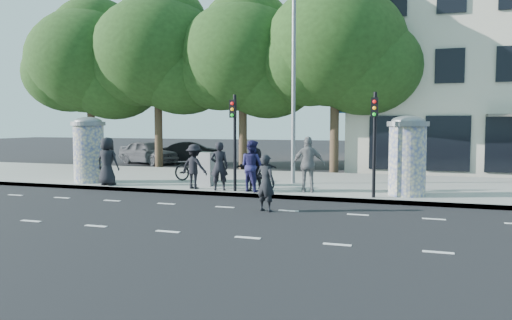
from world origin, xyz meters
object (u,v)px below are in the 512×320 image
(traffic_pole_near, at_px, (234,132))
(ped_f, at_px, (256,169))
(man_road, at_px, (266,183))
(ped_a, at_px, (107,161))
(ad_column_right, at_px, (407,154))
(traffic_pole_far, at_px, (374,133))
(ped_d, at_px, (194,167))
(bicycle, at_px, (196,169))
(car_mid, at_px, (193,153))
(cabinet_right, at_px, (403,176))
(ad_column_left, at_px, (89,148))
(street_lamp, at_px, (293,66))
(car_left, at_px, (148,152))
(ped_e, at_px, (308,164))
(ped_c, at_px, (252,166))
(cabinet_left, at_px, (206,169))
(ped_b, at_px, (219,166))

(traffic_pole_near, xyz_separation_m, ped_f, (0.68, 0.34, -1.30))
(man_road, bearing_deg, traffic_pole_near, -34.18)
(ped_a, bearing_deg, ad_column_right, -175.34)
(traffic_pole_far, bearing_deg, ped_d, 178.27)
(bicycle, height_order, car_mid, car_mid)
(cabinet_right, bearing_deg, ad_column_left, -161.56)
(cabinet_right, bearing_deg, street_lamp, 172.98)
(ped_d, bearing_deg, ped_a, 12.74)
(street_lamp, bearing_deg, man_road, -83.93)
(man_road, bearing_deg, car_left, -29.76)
(ped_e, distance_m, car_mid, 15.50)
(ped_e, height_order, bicycle, ped_e)
(ad_column_right, relative_size, bicycle, 1.33)
(ad_column_right, distance_m, ped_d, 7.50)
(bicycle, bearing_deg, ped_f, -117.35)
(ped_d, height_order, car_mid, ped_d)
(ped_c, height_order, bicycle, ped_c)
(traffic_pole_far, distance_m, cabinet_left, 6.66)
(ad_column_right, xyz_separation_m, ped_c, (-5.20, -0.76, -0.48))
(ped_c, height_order, man_road, ped_c)
(ad_column_right, height_order, ped_e, ad_column_right)
(traffic_pole_near, height_order, ped_c, traffic_pole_near)
(ped_c, bearing_deg, ped_a, 25.30)
(ped_c, xyz_separation_m, cabinet_right, (5.07, 0.73, -0.27))
(street_lamp, relative_size, ped_a, 4.30)
(ad_column_left, bearing_deg, car_mid, 94.65)
(ped_f, height_order, bicycle, ped_f)
(ped_d, bearing_deg, car_mid, -53.55)
(ped_d, xyz_separation_m, bicycle, (-0.92, 2.10, -0.29))
(traffic_pole_near, relative_size, ped_e, 1.75)
(ped_f, bearing_deg, cabinet_right, 179.05)
(traffic_pole_far, bearing_deg, street_lamp, 140.12)
(ped_c, height_order, ped_f, ped_c)
(ped_d, bearing_deg, ad_column_right, -163.96)
(traffic_pole_far, distance_m, car_left, 18.46)
(car_left, bearing_deg, traffic_pole_near, -116.03)
(ped_d, bearing_deg, car_left, -41.91)
(ad_column_right, relative_size, car_mid, 0.65)
(ped_d, relative_size, cabinet_left, 1.27)
(ped_f, relative_size, bicycle, 0.78)
(ped_f, xyz_separation_m, bicycle, (-3.25, 1.96, -0.25))
(bicycle, bearing_deg, ped_e, -104.76)
(ped_e, xyz_separation_m, man_road, (-0.54, -3.26, -0.29))
(ped_d, bearing_deg, ped_f, -165.88)
(ad_column_left, height_order, ped_c, ad_column_left)
(ped_f, bearing_deg, bicycle, -38.19)
(ped_b, height_order, cabinet_right, ped_b)
(man_road, distance_m, cabinet_right, 5.11)
(traffic_pole_far, relative_size, street_lamp, 0.42)
(street_lamp, height_order, car_left, street_lamp)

